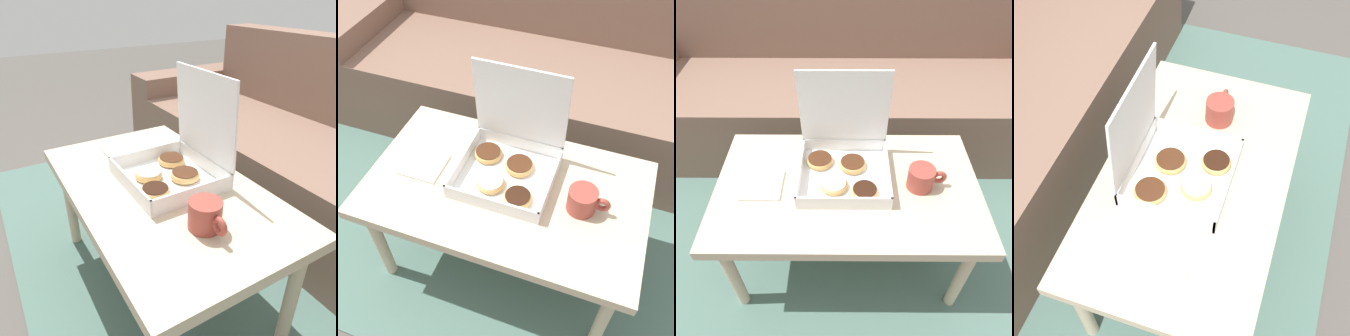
{
  "view_description": "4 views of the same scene",
  "coord_description": "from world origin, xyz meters",
  "views": [
    {
      "loc": [
        0.85,
        -0.59,
        1.07
      ],
      "look_at": [
        -0.01,
        -0.09,
        0.52
      ],
      "focal_mm": 35.0,
      "sensor_mm": 36.0,
      "label": 1
    },
    {
      "loc": [
        0.3,
        -0.94,
        1.53
      ],
      "look_at": [
        -0.01,
        -0.09,
        0.52
      ],
      "focal_mm": 42.0,
      "sensor_mm": 36.0,
      "label": 2
    },
    {
      "loc": [
        -0.01,
        -0.94,
        1.37
      ],
      "look_at": [
        -0.01,
        -0.09,
        0.52
      ],
      "focal_mm": 35.0,
      "sensor_mm": 36.0,
      "label": 3
    },
    {
      "loc": [
        -0.82,
        -0.36,
        1.68
      ],
      "look_at": [
        -0.01,
        -0.09,
        0.52
      ],
      "focal_mm": 50.0,
      "sensor_mm": 36.0,
      "label": 4
    }
  ],
  "objects": [
    {
      "name": "area_rug",
      "position": [
        0.0,
        0.3,
        0.01
      ],
      "size": [
        2.67,
        1.88,
        0.01
      ],
      "primitive_type": "cube",
      "color": "#4C6B60",
      "rests_on": "ground_plane"
    },
    {
      "name": "pastry_box",
      "position": [
        -0.02,
        -0.06,
        0.54
      ],
      "size": [
        0.33,
        0.31,
        0.37
      ],
      "color": "white",
      "rests_on": "coffee_table"
    },
    {
      "name": "napkin_stack",
      "position": [
        -0.31,
        -0.13,
        0.48
      ],
      "size": [
        0.15,
        0.15,
        0.01
      ],
      "color": "white",
      "rests_on": "coffee_table"
    },
    {
      "name": "coffee_mug",
      "position": [
        0.27,
        -0.13,
        0.52
      ],
      "size": [
        0.14,
        0.1,
        0.09
      ],
      "color": "#993D33",
      "rests_on": "coffee_table"
    },
    {
      "name": "ground_plane",
      "position": [
        0.0,
        0.0,
        0.0
      ],
      "size": [
        12.0,
        12.0,
        0.0
      ],
      "primitive_type": "plane",
      "color": "#514C47"
    },
    {
      "name": "coffee_table",
      "position": [
        0.0,
        -0.12,
        0.42
      ],
      "size": [
        0.97,
        0.58,
        0.47
      ],
      "color": "#C6B293",
      "rests_on": "ground_plane"
    }
  ]
}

